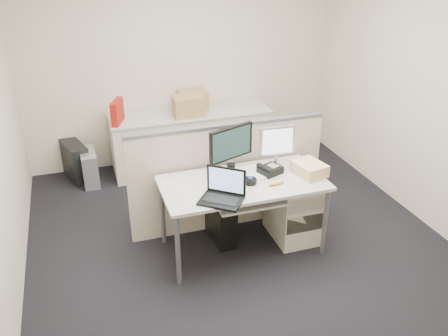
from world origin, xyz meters
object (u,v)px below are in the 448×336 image
object	(u,v)px
desk	(243,188)
monitor_main	(231,151)
desk_phone	(270,170)
laptop	(221,188)

from	to	relation	value
desk	monitor_main	size ratio (longest dim) A/B	3.17
desk_phone	monitor_main	bearing A→B (deg)	144.00
monitor_main	laptop	size ratio (longest dim) A/B	1.36
desk	laptop	distance (m)	0.46
monitor_main	laptop	distance (m)	0.53
desk	desk_phone	world-z (taller)	desk_phone
desk	desk_phone	size ratio (longest dim) A/B	7.38
desk_phone	laptop	bearing A→B (deg)	-169.34
desk	monitor_main	world-z (taller)	monitor_main
monitor_main	desk	bearing A→B (deg)	-93.47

